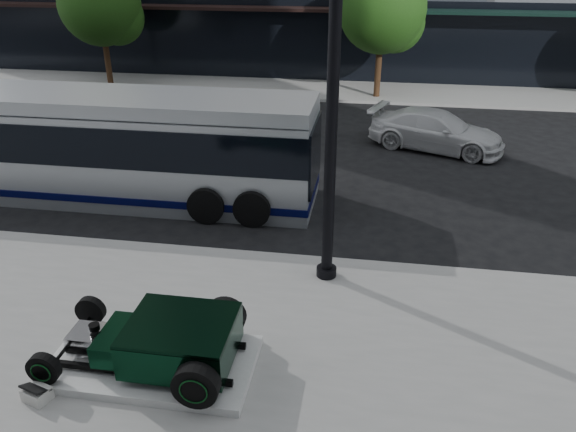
% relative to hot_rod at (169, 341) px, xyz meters
% --- Properties ---
extents(ground, '(120.00, 120.00, 0.00)m').
position_rel_hot_rod_xyz_m(ground, '(2.05, 6.09, -0.70)').
color(ground, black).
rests_on(ground, ground).
extents(sidewalk_far, '(70.00, 4.00, 0.12)m').
position_rel_hot_rod_xyz_m(sidewalk_far, '(2.05, 20.09, -0.64)').
color(sidewalk_far, gray).
rests_on(sidewalk_far, ground).
extents(street_trees, '(29.80, 3.80, 5.70)m').
position_rel_hot_rod_xyz_m(street_trees, '(3.20, 19.16, 3.07)').
color(street_trees, black).
rests_on(street_trees, sidewalk_far).
extents(display_plinth, '(3.40, 1.80, 0.15)m').
position_rel_hot_rod_xyz_m(display_plinth, '(-0.33, -0.00, -0.50)').
color(display_plinth, silver).
rests_on(display_plinth, sidewalk_near).
extents(hot_rod, '(3.22, 2.00, 0.81)m').
position_rel_hot_rod_xyz_m(hot_rod, '(0.00, 0.00, 0.00)').
color(hot_rod, black).
rests_on(hot_rod, display_plinth).
extents(info_plaque, '(0.47, 0.40, 0.31)m').
position_rel_hot_rod_xyz_m(info_plaque, '(-1.83, -1.01, -0.45)').
color(info_plaque, silver).
rests_on(info_plaque, sidewalk_near).
extents(lamppost, '(0.43, 0.43, 7.76)m').
position_rel_hot_rod_xyz_m(lamppost, '(2.27, 3.31, 3.01)').
color(lamppost, black).
rests_on(lamppost, sidewalk_near).
extents(transit_bus, '(12.12, 2.88, 2.92)m').
position_rel_hot_rod_xyz_m(transit_bus, '(-4.43, 6.87, 0.79)').
color(transit_bus, '#ABB0B5').
rests_on(transit_bus, ground).
extents(white_sedan, '(4.96, 3.30, 1.34)m').
position_rel_hot_rod_xyz_m(white_sedan, '(5.19, 12.36, -0.03)').
color(white_sedan, silver).
rests_on(white_sedan, ground).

